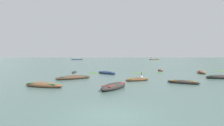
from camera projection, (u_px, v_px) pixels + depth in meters
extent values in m
plane|color=#425B56|center=(120.00, 57.00, 1505.29)|extent=(6000.00, 6000.00, 0.00)
cone|color=#4C5B56|center=(63.00, 49.00, 2473.31)|extent=(811.66, 811.66, 234.64)
cone|color=#56665B|center=(145.00, 47.00, 2366.56)|extent=(1287.65, 1287.65, 299.39)
ellipsoid|color=#4C3323|center=(74.00, 78.00, 21.25)|extent=(4.48, 3.57, 0.60)
cube|color=#197A56|center=(74.00, 76.00, 21.25)|extent=(3.22, 2.57, 0.05)
cube|color=#4C3323|center=(74.00, 76.00, 21.25)|extent=(0.53, 0.74, 0.04)
ellipsoid|color=brown|center=(160.00, 70.00, 34.01)|extent=(1.43, 3.34, 0.46)
cube|color=#B7B2A3|center=(160.00, 69.00, 34.00)|extent=(1.03, 2.40, 0.05)
cube|color=brown|center=(160.00, 69.00, 34.00)|extent=(0.65, 0.18, 0.04)
ellipsoid|color=brown|center=(44.00, 85.00, 15.68)|extent=(4.22, 2.14, 0.57)
cube|color=#197A56|center=(44.00, 83.00, 15.67)|extent=(3.04, 1.54, 0.05)
cube|color=brown|center=(44.00, 83.00, 15.67)|extent=(0.27, 0.78, 0.04)
ellipsoid|color=brown|center=(137.00, 80.00, 19.75)|extent=(3.18, 2.14, 0.44)
cube|color=olive|center=(137.00, 78.00, 19.74)|extent=(2.29, 1.54, 0.05)
cube|color=brown|center=(137.00, 78.00, 19.74)|extent=(0.34, 0.63, 0.04)
ellipsoid|color=#2D2826|center=(114.00, 86.00, 14.70)|extent=(2.82, 3.72, 0.68)
cube|color=#B22D28|center=(114.00, 84.00, 14.69)|extent=(2.03, 2.68, 0.05)
cube|color=#2D2826|center=(114.00, 84.00, 14.69)|extent=(0.71, 0.46, 0.04)
ellipsoid|color=navy|center=(107.00, 73.00, 27.79)|extent=(3.70, 3.50, 0.57)
cube|color=#28519E|center=(107.00, 72.00, 27.78)|extent=(2.67, 2.52, 0.05)
cube|color=navy|center=(107.00, 71.00, 27.78)|extent=(0.58, 0.63, 0.04)
ellipsoid|color=#2D2826|center=(183.00, 82.00, 17.62)|extent=(3.24, 2.14, 0.46)
cube|color=orange|center=(183.00, 81.00, 17.62)|extent=(2.33, 1.54, 0.05)
cube|color=#2D2826|center=(183.00, 80.00, 17.62)|extent=(0.31, 0.52, 0.04)
ellipsoid|color=brown|center=(201.00, 72.00, 28.60)|extent=(1.71, 3.54, 0.64)
cube|color=#B7B2A3|center=(201.00, 71.00, 28.59)|extent=(1.23, 2.55, 0.05)
cube|color=brown|center=(202.00, 71.00, 28.59)|extent=(0.73, 0.22, 0.04)
ellipsoid|color=#2D2826|center=(221.00, 77.00, 21.52)|extent=(3.64, 1.57, 0.63)
cube|color=#197A56|center=(221.00, 76.00, 21.52)|extent=(2.62, 1.13, 0.05)
cube|color=#2D2826|center=(221.00, 75.00, 21.51)|extent=(0.19, 0.73, 0.04)
ellipsoid|color=#2D2826|center=(74.00, 72.00, 30.01)|extent=(1.17, 3.16, 0.34)
cube|color=#197A56|center=(74.00, 71.00, 30.01)|extent=(0.85, 2.27, 0.05)
cube|color=#2D2826|center=(74.00, 71.00, 30.01)|extent=(0.51, 0.15, 0.04)
cube|color=brown|center=(154.00, 60.00, 159.05)|extent=(9.30, 6.01, 0.90)
cylinder|color=#4C4742|center=(152.00, 58.00, 156.86)|extent=(0.10, 0.10, 1.80)
cylinder|color=#4C4742|center=(151.00, 58.00, 158.94)|extent=(0.10, 0.10, 1.80)
cylinder|color=#4C4742|center=(158.00, 58.00, 159.09)|extent=(0.10, 0.10, 1.80)
cylinder|color=#4C4742|center=(157.00, 58.00, 161.16)|extent=(0.10, 0.10, 1.80)
cube|color=#9E998E|center=(154.00, 58.00, 158.98)|extent=(7.81, 5.05, 0.12)
cube|color=navy|center=(77.00, 60.00, 158.80)|extent=(11.29, 6.65, 0.90)
cylinder|color=#4C4742|center=(73.00, 58.00, 156.41)|extent=(0.10, 0.10, 1.80)
cylinder|color=#4C4742|center=(72.00, 58.00, 159.08)|extent=(0.10, 0.10, 1.80)
cylinder|color=#4C4742|center=(81.00, 58.00, 158.45)|extent=(0.10, 0.10, 1.80)
cylinder|color=#4C4742|center=(81.00, 58.00, 161.12)|extent=(0.10, 0.10, 1.80)
cube|color=beige|center=(77.00, 58.00, 158.73)|extent=(9.49, 5.59, 0.12)
sphere|color=silver|center=(141.00, 77.00, 22.58)|extent=(0.39, 0.39, 0.39)
cylinder|color=black|center=(141.00, 75.00, 22.57)|extent=(0.06, 0.06, 0.67)
ellipsoid|color=#477033|center=(137.00, 73.00, 29.42)|extent=(2.67, 2.75, 0.14)
ellipsoid|color=#38662D|center=(160.00, 73.00, 29.45)|extent=(1.29, 1.51, 0.14)
ellipsoid|color=#38662D|center=(94.00, 73.00, 29.36)|extent=(1.74, 2.75, 0.14)
ellipsoid|color=#477033|center=(220.00, 71.00, 33.39)|extent=(1.41, 3.59, 0.14)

